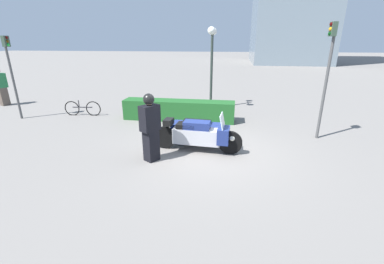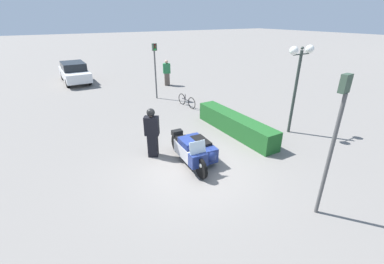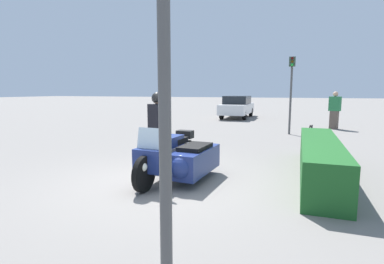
{
  "view_description": "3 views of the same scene",
  "coord_description": "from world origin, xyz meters",
  "px_view_note": "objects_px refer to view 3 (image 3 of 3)",
  "views": [
    {
      "loc": [
        0.63,
        -6.95,
        3.04
      ],
      "look_at": [
        -0.48,
        -0.04,
        0.58
      ],
      "focal_mm": 24.0,
      "sensor_mm": 36.0,
      "label": 1
    },
    {
      "loc": [
        6.37,
        -3.83,
        4.68
      ],
      "look_at": [
        -0.68,
        0.33,
        0.98
      ],
      "focal_mm": 24.0,
      "sensor_mm": 36.0,
      "label": 2
    },
    {
      "loc": [
        5.36,
        2.53,
        1.86
      ],
      "look_at": [
        -0.39,
        0.46,
        1.02
      ],
      "focal_mm": 28.0,
      "sensor_mm": 36.0,
      "label": 3
    }
  ],
  "objects_px": {
    "police_motorcycle": "(180,158)",
    "parked_car_background": "(237,106)",
    "traffic_light_near": "(165,17)",
    "traffic_light_far": "(291,84)",
    "bicycle_parked": "(312,135)",
    "officer_rider": "(158,126)",
    "hedge_bush_curbside": "(320,159)",
    "pedestrian_bystander": "(335,110)"
  },
  "relations": [
    {
      "from": "police_motorcycle",
      "to": "parked_car_background",
      "type": "relative_size",
      "value": 0.56
    },
    {
      "from": "traffic_light_near",
      "to": "traffic_light_far",
      "type": "xyz_separation_m",
      "value": [
        -11.51,
        0.51,
        -0.19
      ]
    },
    {
      "from": "bicycle_parked",
      "to": "police_motorcycle",
      "type": "bearing_deg",
      "value": -32.85
    },
    {
      "from": "officer_rider",
      "to": "hedge_bush_curbside",
      "type": "relative_size",
      "value": 0.41
    },
    {
      "from": "pedestrian_bystander",
      "to": "officer_rider",
      "type": "bearing_deg",
      "value": -8.81
    },
    {
      "from": "hedge_bush_curbside",
      "to": "parked_car_background",
      "type": "distance_m",
      "value": 14.47
    },
    {
      "from": "police_motorcycle",
      "to": "bicycle_parked",
      "type": "height_order",
      "value": "police_motorcycle"
    },
    {
      "from": "police_motorcycle",
      "to": "traffic_light_near",
      "type": "bearing_deg",
      "value": 24.25
    },
    {
      "from": "traffic_light_near",
      "to": "pedestrian_bystander",
      "type": "xyz_separation_m",
      "value": [
        -14.22,
        2.5,
        -1.44
      ]
    },
    {
      "from": "officer_rider",
      "to": "pedestrian_bystander",
      "type": "height_order",
      "value": "same"
    },
    {
      "from": "officer_rider",
      "to": "traffic_light_near",
      "type": "bearing_deg",
      "value": -120.44
    },
    {
      "from": "parked_car_background",
      "to": "police_motorcycle",
      "type": "bearing_deg",
      "value": -173.79
    },
    {
      "from": "officer_rider",
      "to": "traffic_light_near",
      "type": "distance_m",
      "value": 5.68
    },
    {
      "from": "hedge_bush_curbside",
      "to": "bicycle_parked",
      "type": "distance_m",
      "value": 4.26
    },
    {
      "from": "traffic_light_far",
      "to": "bicycle_parked",
      "type": "distance_m",
      "value": 3.05
    },
    {
      "from": "officer_rider",
      "to": "traffic_light_far",
      "type": "bearing_deg",
      "value": 8.1
    },
    {
      "from": "traffic_light_near",
      "to": "pedestrian_bystander",
      "type": "distance_m",
      "value": 14.51
    },
    {
      "from": "traffic_light_far",
      "to": "pedestrian_bystander",
      "type": "xyz_separation_m",
      "value": [
        -2.7,
        1.99,
        -1.24
      ]
    },
    {
      "from": "parked_car_background",
      "to": "traffic_light_far",
      "type": "bearing_deg",
      "value": -153.37
    },
    {
      "from": "parked_car_background",
      "to": "pedestrian_bystander",
      "type": "bearing_deg",
      "value": -128.86
    },
    {
      "from": "traffic_light_near",
      "to": "traffic_light_far",
      "type": "relative_size",
      "value": 1.1
    },
    {
      "from": "bicycle_parked",
      "to": "officer_rider",
      "type": "bearing_deg",
      "value": -47.89
    },
    {
      "from": "hedge_bush_curbside",
      "to": "pedestrian_bystander",
      "type": "bearing_deg",
      "value": 172.86
    },
    {
      "from": "parked_car_background",
      "to": "traffic_light_near",
      "type": "bearing_deg",
      "value": -170.91
    },
    {
      "from": "hedge_bush_curbside",
      "to": "traffic_light_near",
      "type": "relative_size",
      "value": 1.25
    },
    {
      "from": "pedestrian_bystander",
      "to": "parked_car_background",
      "type": "bearing_deg",
      "value": -108.82
    },
    {
      "from": "police_motorcycle",
      "to": "traffic_light_far",
      "type": "relative_size",
      "value": 0.8
    },
    {
      "from": "parked_car_background",
      "to": "pedestrian_bystander",
      "type": "relative_size",
      "value": 2.57
    },
    {
      "from": "traffic_light_far",
      "to": "parked_car_background",
      "type": "distance_m",
      "value": 8.21
    },
    {
      "from": "traffic_light_near",
      "to": "parked_car_background",
      "type": "distance_m",
      "value": 19.04
    },
    {
      "from": "hedge_bush_curbside",
      "to": "traffic_light_far",
      "type": "bearing_deg",
      "value": -172.72
    },
    {
      "from": "officer_rider",
      "to": "traffic_light_near",
      "type": "height_order",
      "value": "traffic_light_near"
    },
    {
      "from": "hedge_bush_curbside",
      "to": "pedestrian_bystander",
      "type": "distance_m",
      "value": 9.33
    },
    {
      "from": "bicycle_parked",
      "to": "pedestrian_bystander",
      "type": "bearing_deg",
      "value": 160.7
    },
    {
      "from": "parked_car_background",
      "to": "pedestrian_bystander",
      "type": "xyz_separation_m",
      "value": [
        4.49,
        5.7,
        0.12
      ]
    },
    {
      "from": "hedge_bush_curbside",
      "to": "parked_car_background",
      "type": "bearing_deg",
      "value": -161.71
    },
    {
      "from": "hedge_bush_curbside",
      "to": "pedestrian_bystander",
      "type": "relative_size",
      "value": 2.47
    },
    {
      "from": "traffic_light_near",
      "to": "officer_rider",
      "type": "bearing_deg",
      "value": 21.98
    },
    {
      "from": "hedge_bush_curbside",
      "to": "parked_car_background",
      "type": "relative_size",
      "value": 0.96
    },
    {
      "from": "traffic_light_near",
      "to": "pedestrian_bystander",
      "type": "relative_size",
      "value": 1.97
    },
    {
      "from": "hedge_bush_curbside",
      "to": "traffic_light_far",
      "type": "distance_m",
      "value": 6.82
    },
    {
      "from": "traffic_light_near",
      "to": "parked_car_background",
      "type": "relative_size",
      "value": 0.77
    }
  ]
}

